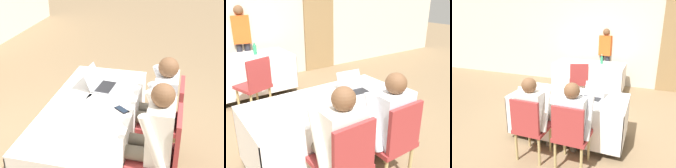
% 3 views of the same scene
% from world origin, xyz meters
% --- Properties ---
extents(ground_plane, '(24.00, 24.00, 0.00)m').
position_xyz_m(ground_plane, '(0.00, 0.00, 0.00)').
color(ground_plane, '#846B4C').
extents(wall_back, '(12.00, 0.06, 2.70)m').
position_xyz_m(wall_back, '(0.00, 3.16, 1.35)').
color(wall_back, beige).
rests_on(wall_back, ground_plane).
extents(conference_table_near, '(1.81, 0.85, 0.74)m').
position_xyz_m(conference_table_near, '(0.00, 0.00, 0.57)').
color(conference_table_near, white).
rests_on(conference_table_near, ground_plane).
extents(conference_table_far, '(1.81, 0.85, 0.74)m').
position_xyz_m(conference_table_far, '(-0.30, 2.40, 0.57)').
color(conference_table_far, white).
rests_on(conference_table_far, ground_plane).
extents(laptop, '(0.35, 0.35, 0.23)m').
position_xyz_m(laptop, '(0.38, -0.00, 0.78)').
color(laptop, '#99999E').
rests_on(laptop, conference_table_near).
extents(cell_phone, '(0.15, 0.16, 0.01)m').
position_xyz_m(cell_phone, '(-0.03, -0.31, 0.75)').
color(cell_phone, black).
rests_on(cell_phone, conference_table_near).
extents(paper_beside_laptop, '(0.23, 0.31, 0.00)m').
position_xyz_m(paper_beside_laptop, '(0.18, -0.06, 0.74)').
color(paper_beside_laptop, white).
rests_on(paper_beside_laptop, conference_table_near).
extents(paper_centre_table, '(0.30, 0.35, 0.00)m').
position_xyz_m(paper_centre_table, '(0.15, 0.22, 0.74)').
color(paper_centre_table, white).
rests_on(paper_centre_table, conference_table_near).
extents(paper_left_edge, '(0.29, 0.35, 0.00)m').
position_xyz_m(paper_left_edge, '(0.49, -0.11, 0.74)').
color(paper_left_edge, white).
rests_on(paper_left_edge, conference_table_near).
extents(water_bottle, '(0.07, 0.07, 0.25)m').
position_xyz_m(water_bottle, '(-0.00, 2.47, 0.85)').
color(water_bottle, '#288456').
rests_on(water_bottle, conference_table_far).
extents(chair_near_left, '(0.44, 0.44, 0.93)m').
position_xyz_m(chair_near_left, '(-0.29, -0.73, 0.52)').
color(chair_near_left, tan).
rests_on(chair_near_left, ground_plane).
extents(chair_near_right, '(0.44, 0.44, 0.93)m').
position_xyz_m(chair_near_right, '(0.29, -0.73, 0.52)').
color(chair_near_right, tan).
rests_on(chair_near_right, ground_plane).
extents(chair_far_spare, '(0.56, 0.56, 0.93)m').
position_xyz_m(chair_far_spare, '(-0.32, 1.56, 0.52)').
color(chair_far_spare, tan).
rests_on(chair_far_spare, ground_plane).
extents(person_checkered_shirt, '(0.50, 0.52, 1.19)m').
position_xyz_m(person_checkered_shirt, '(-0.29, -0.62, 0.68)').
color(person_checkered_shirt, '#665B4C').
rests_on(person_checkered_shirt, ground_plane).
extents(person_white_shirt, '(0.50, 0.52, 1.19)m').
position_xyz_m(person_white_shirt, '(0.29, -0.62, 0.68)').
color(person_white_shirt, '#665B4C').
rests_on(person_white_shirt, ground_plane).
extents(person_red_shirt, '(0.37, 0.26, 1.59)m').
position_xyz_m(person_red_shirt, '(-0.04, 3.13, 0.91)').
color(person_red_shirt, '#33333D').
rests_on(person_red_shirt, ground_plane).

